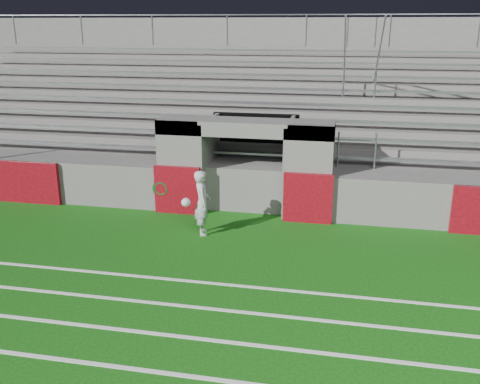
# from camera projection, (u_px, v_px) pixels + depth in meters

# --- Properties ---
(ground) EXTENTS (90.00, 90.00, 0.00)m
(ground) POSITION_uv_depth(u_px,v_px,m) (215.00, 262.00, 11.92)
(ground) COLOR #104D0C
(ground) RESTS_ON ground
(stadium_structure) EXTENTS (26.00, 8.48, 5.42)m
(stadium_structure) POSITION_uv_depth(u_px,v_px,m) (269.00, 130.00, 18.91)
(stadium_structure) COLOR #5D5B58
(stadium_structure) RESTS_ON ground
(goalkeeper_with_ball) EXTENTS (0.75, 0.70, 1.65)m
(goalkeeper_with_ball) POSITION_uv_depth(u_px,v_px,m) (202.00, 203.00, 13.30)
(goalkeeper_with_ball) COLOR #B6BBC1
(goalkeeper_with_ball) RESTS_ON ground
(hose_coil) EXTENTS (0.54, 0.14, 0.54)m
(hose_coil) POSITION_uv_depth(u_px,v_px,m) (161.00, 189.00, 14.88)
(hose_coil) COLOR #0D4111
(hose_coil) RESTS_ON ground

